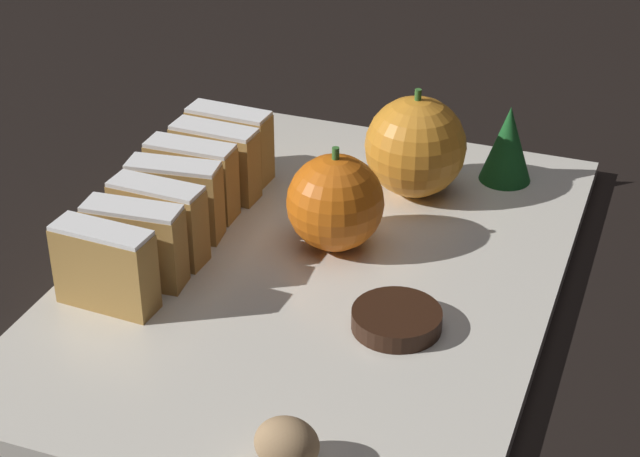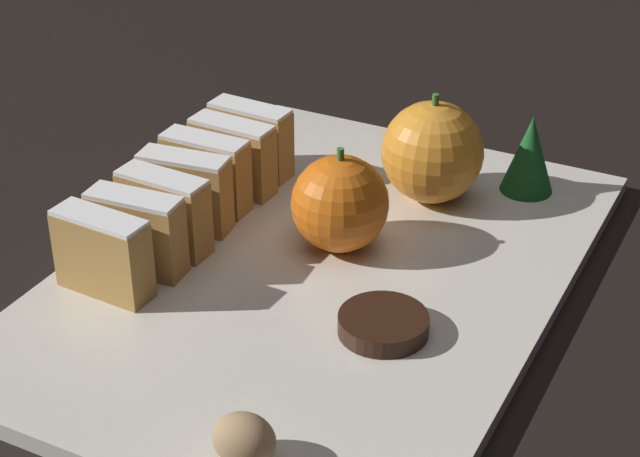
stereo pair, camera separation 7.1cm
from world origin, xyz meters
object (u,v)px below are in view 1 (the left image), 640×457
(orange_near, at_px, (329,201))
(orange_far, at_px, (415,147))
(walnut, at_px, (287,444))
(chocolate_cookie, at_px, (397,319))

(orange_near, bearing_deg, orange_far, 69.72)
(walnut, distance_m, chocolate_cookie, 0.14)
(chocolate_cookie, bearing_deg, walnut, -97.58)
(orange_near, height_order, orange_far, orange_far)
(chocolate_cookie, bearing_deg, orange_far, 102.57)
(orange_near, distance_m, orange_far, 0.10)
(walnut, bearing_deg, orange_far, 93.79)
(orange_near, relative_size, walnut, 2.17)
(orange_near, relative_size, orange_far, 0.90)
(orange_near, distance_m, chocolate_cookie, 0.11)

